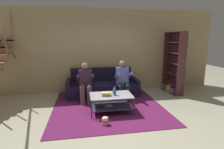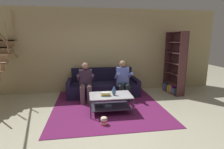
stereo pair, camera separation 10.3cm
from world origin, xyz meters
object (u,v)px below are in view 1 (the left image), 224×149
object	(u,v)px
book_stack	(106,94)
couch	(102,86)
person_seated_right	(123,79)
coffee_table	(111,101)
vase	(115,91)
popcorn_tub	(105,121)
person_seated_left	(85,81)
bookshelf	(174,69)

from	to	relation	value
book_stack	couch	bearing A→B (deg)	86.55
couch	person_seated_right	bearing A→B (deg)	-42.99
person_seated_right	book_stack	world-z (taller)	person_seated_right
coffee_table	book_stack	distance (m)	0.25
vase	couch	bearing A→B (deg)	94.90
vase	popcorn_tub	size ratio (longest dim) A/B	1.15
person_seated_right	popcorn_tub	bearing A→B (deg)	-115.67
couch	person_seated_left	xyz separation A→B (m)	(-0.58, -0.54, 0.35)
book_stack	bookshelf	distance (m)	2.94
vase	person_seated_left	bearing A→B (deg)	125.83
vase	book_stack	distance (m)	0.23
person_seated_left	vase	distance (m)	1.21
couch	book_stack	bearing A→B (deg)	-93.45
person_seated_left	coffee_table	xyz separation A→B (m)	(0.62, -0.94, -0.32)
bookshelf	popcorn_tub	size ratio (longest dim) A/B	11.11
coffee_table	vase	distance (m)	0.28
couch	book_stack	xyz separation A→B (m)	(-0.09, -1.54, 0.23)
person_seated_left	popcorn_tub	size ratio (longest dim) A/B	6.16
vase	book_stack	world-z (taller)	vase
person_seated_left	coffee_table	distance (m)	1.17
popcorn_tub	book_stack	bearing A→B (deg)	80.29
person_seated_left	coffee_table	bearing A→B (deg)	-56.87
coffee_table	couch	bearing A→B (deg)	91.52
coffee_table	vase	size ratio (longest dim) A/B	4.90
couch	person_seated_left	distance (m)	0.86
couch	person_seated_right	distance (m)	0.87
coffee_table	bookshelf	world-z (taller)	bookshelf
person_seated_left	bookshelf	xyz separation A→B (m)	(3.06, 0.38, 0.21)
person_seated_right	coffee_table	bearing A→B (deg)	-119.54
vase	book_stack	size ratio (longest dim) A/B	0.91
coffee_table	vase	bearing A→B (deg)	-21.23
couch	popcorn_tub	world-z (taller)	couch
couch	person_seated_left	world-z (taller)	person_seated_left
book_stack	popcorn_tub	xyz separation A→B (m)	(-0.10, -0.61, -0.42)
person_seated_left	vase	bearing A→B (deg)	-54.17
book_stack	bookshelf	world-z (taller)	bookshelf
person_seated_left	vase	size ratio (longest dim) A/B	5.35
popcorn_tub	coffee_table	bearing A→B (deg)	70.34
vase	popcorn_tub	world-z (taller)	vase
person_seated_right	coffee_table	distance (m)	1.14
couch	popcorn_tub	size ratio (longest dim) A/B	12.39
book_stack	coffee_table	bearing A→B (deg)	22.23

